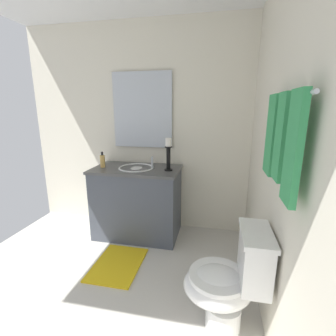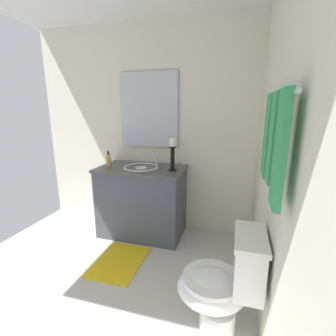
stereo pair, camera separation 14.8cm
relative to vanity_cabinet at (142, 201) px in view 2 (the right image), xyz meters
name	(u,v)px [view 2 (the right image)]	position (x,y,z in m)	size (l,w,h in m)	color
floor	(95,282)	(0.92, -0.08, -0.42)	(2.50, 2.75, 0.02)	beige
wall_back	(279,152)	(0.92, 1.29, 0.81)	(2.50, 0.04, 2.45)	silver
wall_left	(144,129)	(-0.33, -0.08, 0.81)	(0.04, 2.75, 2.45)	silver
vanity_cabinet	(142,201)	(0.00, 0.00, 0.00)	(0.58, 1.00, 0.82)	#474C56
sink_basin	(141,171)	(0.00, 0.00, 0.37)	(0.40, 0.40, 0.24)	white
mirror	(149,110)	(-0.28, 0.00, 1.05)	(0.02, 0.72, 0.87)	silver
candle_holder_tall	(173,153)	(0.03, 0.38, 0.60)	(0.09, 0.09, 0.35)	black
soap_bottle	(109,160)	(0.04, -0.39, 0.48)	(0.06, 0.06, 0.18)	#E5B259
toilet	(222,285)	(1.11, 1.01, -0.05)	(0.39, 0.54, 0.75)	white
towel_bar	(282,95)	(1.21, 1.23, 1.13)	(0.02, 0.02, 0.70)	silver
towel_near_vanity	(268,136)	(0.97, 1.21, 0.92)	(0.19, 0.03, 0.48)	#389E59
towel_center	(273,138)	(1.21, 1.21, 0.93)	(0.15, 0.03, 0.45)	#389E59
towel_near_corner	(280,150)	(1.44, 1.21, 0.91)	(0.16, 0.03, 0.49)	#389E59
bath_mat	(119,262)	(0.62, 0.00, -0.40)	(0.60, 0.44, 0.02)	yellow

